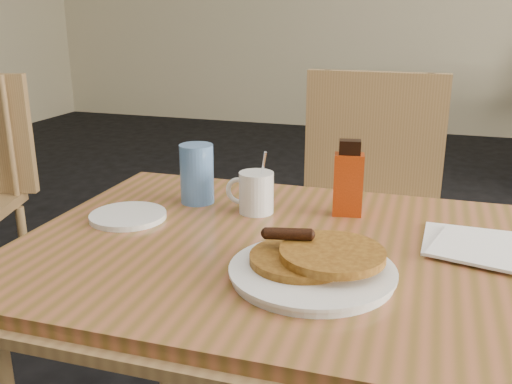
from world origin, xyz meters
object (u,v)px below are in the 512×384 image
(chair_main_far, at_px, (366,202))
(syrup_bottle, at_px, (348,181))
(main_table, at_px, (315,268))
(pancake_plate, at_px, (313,266))
(coffee_mug, at_px, (255,192))
(blue_tumbler, at_px, (197,174))

(chair_main_far, relative_size, syrup_bottle, 5.87)
(main_table, distance_m, syrup_bottle, 0.24)
(main_table, relative_size, pancake_plate, 4.24)
(chair_main_far, height_order, pancake_plate, chair_main_far)
(main_table, height_order, coffee_mug, coffee_mug)
(coffee_mug, bearing_deg, pancake_plate, -67.46)
(coffee_mug, height_order, syrup_bottle, syrup_bottle)
(syrup_bottle, relative_size, blue_tumbler, 1.22)
(chair_main_far, bearing_deg, syrup_bottle, -87.57)
(pancake_plate, relative_size, blue_tumbler, 2.05)
(main_table, height_order, pancake_plate, pancake_plate)
(pancake_plate, bearing_deg, syrup_bottle, 89.27)
(main_table, relative_size, coffee_mug, 8.29)
(main_table, xyz_separation_m, pancake_plate, (0.02, -0.12, 0.06))
(main_table, relative_size, blue_tumbler, 8.70)
(main_table, bearing_deg, blue_tumbler, 150.28)
(main_table, height_order, syrup_bottle, syrup_bottle)
(main_table, xyz_separation_m, syrup_bottle, (0.02, 0.21, 0.12))
(syrup_bottle, distance_m, blue_tumbler, 0.35)
(blue_tumbler, bearing_deg, pancake_plate, -41.28)
(coffee_mug, distance_m, blue_tumbler, 0.16)
(chair_main_far, height_order, coffee_mug, chair_main_far)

